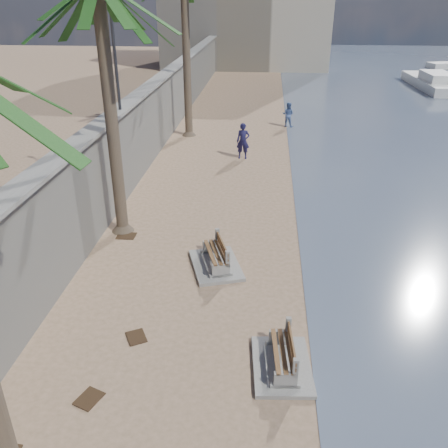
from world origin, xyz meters
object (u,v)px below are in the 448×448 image
object	(u,v)px
person_b	(288,113)
yacht_far	(431,84)
bench_near	(282,356)
person_a	(243,139)
bench_far	(216,256)

from	to	relation	value
person_b	yacht_far	xyz separation A→B (m)	(13.17, 14.61, -0.50)
bench_near	person_a	distance (m)	15.29
bench_near	person_b	xyz separation A→B (m)	(0.76, 21.80, 0.50)
bench_near	yacht_far	world-z (taller)	yacht_far
bench_near	person_b	world-z (taller)	person_b
bench_far	person_b	xyz separation A→B (m)	(2.75, 17.49, 0.47)
person_b	yacht_far	bearing A→B (deg)	-114.57
bench_far	person_b	size ratio (longest dim) A/B	1.41
yacht_far	person_b	bearing A→B (deg)	135.69
bench_near	person_b	bearing A→B (deg)	88.00
person_b	bench_near	bearing A→B (deg)	105.47
yacht_far	bench_far	bearing A→B (deg)	151.35
person_a	person_b	xyz separation A→B (m)	(2.50, 6.63, -0.20)
bench_near	bench_far	size ratio (longest dim) A/B	0.85
person_b	bench_far	bearing A→B (deg)	98.52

